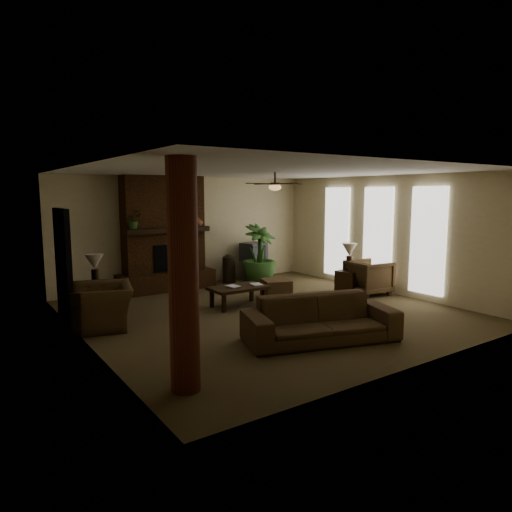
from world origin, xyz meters
TOP-DOWN VIEW (x-y plane):
  - room_shell at (0.00, 0.00)m, footprint 7.00×7.00m
  - fireplace at (-0.80, 3.22)m, footprint 2.40×0.70m
  - windows at (3.45, 0.20)m, footprint 0.08×3.65m
  - log_column at (-2.95, -2.40)m, footprint 0.36×0.36m
  - doorway at (-3.44, 1.80)m, footprint 0.10×1.00m
  - ceiling_fan at (0.40, 0.30)m, footprint 1.35×1.35m
  - sofa at (-0.32, -1.92)m, footprint 2.57×1.43m
  - armchair_left at (-3.03, 0.84)m, footprint 1.03×1.33m
  - armchair_right at (2.97, 0.01)m, footprint 0.91×0.96m
  - coffee_table at (-0.22, 0.74)m, footprint 1.20×0.70m
  - ottoman at (0.99, 1.02)m, footprint 0.75×0.75m
  - tv_stand at (1.79, 3.15)m, footprint 0.97×0.76m
  - tv at (1.80, 3.14)m, footprint 0.75×0.66m
  - floor_vase at (0.95, 3.07)m, footprint 0.34×0.34m
  - floor_plant at (1.43, 2.35)m, footprint 1.22×1.75m
  - side_table_left at (-2.83, 1.81)m, footprint 0.54×0.54m
  - lamp_left at (-2.87, 1.80)m, footprint 0.37×0.37m
  - side_table_right at (2.64, 0.31)m, footprint 0.58×0.58m
  - lamp_right at (2.67, 0.37)m, footprint 0.44×0.44m
  - mantel_plant at (-1.65, 2.99)m, footprint 0.47×0.50m
  - mantel_vase at (0.03, 3.00)m, footprint 0.28×0.28m
  - book_a at (-0.45, 0.75)m, footprint 0.22×0.05m
  - book_b at (0.09, 0.69)m, footprint 0.21×0.07m

SIDE VIEW (x-z plane):
  - ottoman at x=0.99m, z-range 0.00..0.40m
  - tv_stand at x=1.79m, z-range 0.00..0.50m
  - side_table_left at x=-2.83m, z-range 0.00..0.55m
  - side_table_right at x=2.64m, z-range 0.00..0.55m
  - coffee_table at x=-0.22m, z-range 0.16..0.59m
  - floor_vase at x=0.95m, z-range 0.05..0.82m
  - floor_plant at x=1.43m, z-range 0.00..0.89m
  - armchair_right at x=2.97m, z-range 0.00..0.89m
  - sofa at x=-0.32m, z-range 0.00..0.97m
  - armchair_left at x=-3.03m, z-range 0.00..1.03m
  - book_a at x=-0.45m, z-range 0.43..0.72m
  - book_b at x=0.09m, z-range 0.43..0.72m
  - tv at x=1.80m, z-range 0.50..1.02m
  - lamp_left at x=-2.87m, z-range 0.68..1.33m
  - lamp_right at x=2.67m, z-range 0.68..1.33m
  - doorway at x=-3.44m, z-range 0.00..2.10m
  - fireplace at x=-0.80m, z-range -0.24..2.56m
  - windows at x=3.45m, z-range 0.17..2.53m
  - log_column at x=-2.95m, z-range 0.00..2.80m
  - room_shell at x=0.00m, z-range -2.10..4.90m
  - mantel_vase at x=0.03m, z-range 1.56..1.78m
  - mantel_plant at x=-1.65m, z-range 1.56..1.89m
  - ceiling_fan at x=0.40m, z-range 2.34..2.72m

